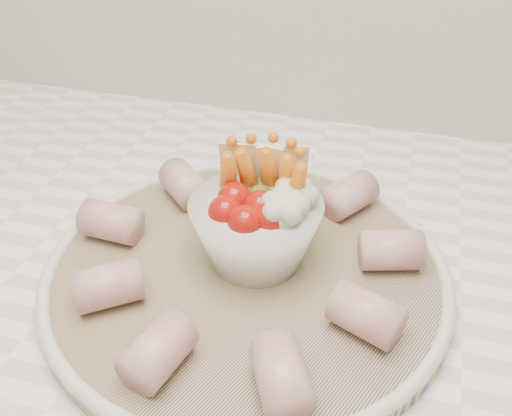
# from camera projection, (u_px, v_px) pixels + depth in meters

# --- Properties ---
(serving_platter) EXTENTS (0.47, 0.47, 0.02)m
(serving_platter) POSITION_uv_depth(u_px,v_px,m) (247.00, 271.00, 0.51)
(serving_platter) COLOR navy
(serving_platter) RESTS_ON kitchen_counter
(veggie_bowl) EXTENTS (0.12, 0.12, 0.10)m
(veggie_bowl) POSITION_uv_depth(u_px,v_px,m) (258.00, 221.00, 0.50)
(veggie_bowl) COLOR white
(veggie_bowl) RESTS_ON serving_platter
(cured_meat_rolls) EXTENTS (0.31, 0.30, 0.04)m
(cured_meat_rolls) POSITION_uv_depth(u_px,v_px,m) (246.00, 252.00, 0.50)
(cured_meat_rolls) COLOR #B55259
(cured_meat_rolls) RESTS_ON serving_platter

